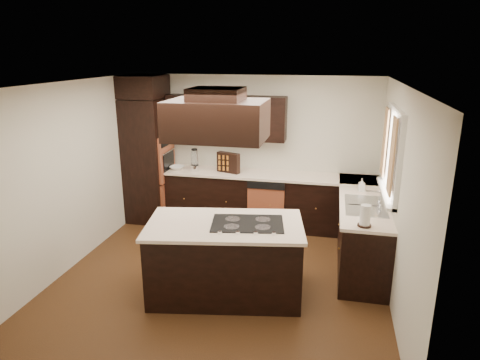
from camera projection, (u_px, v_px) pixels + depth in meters
The scene contains 30 objects.
floor at pixel (223, 275), 5.74m from camera, with size 4.20×4.20×0.02m, color brown.
ceiling at pixel (221, 83), 5.01m from camera, with size 4.20×4.20×0.02m, color white.
wall_back at pixel (253, 149), 7.35m from camera, with size 4.20×0.02×2.50m, color beige.
wall_front at pixel (155, 263), 3.40m from camera, with size 4.20×0.02×2.50m, color beige.
wall_left at pixel (72, 175), 5.81m from camera, with size 0.02×4.20×2.50m, color beige.
wall_right at pixel (398, 197), 4.94m from camera, with size 0.02×4.20×2.50m, color beige.
oven_column at pixel (148, 160), 7.39m from camera, with size 0.65×0.75×2.12m, color black.
wall_oven_face at pixel (167, 158), 7.30m from camera, with size 0.05×0.62×0.78m, color #B15636.
base_cabinets_back at pixel (251, 200), 7.28m from camera, with size 2.93×0.60×0.88m, color black.
base_cabinets_right at pixel (361, 229), 6.08m from camera, with size 0.60×2.40×0.88m, color black.
countertop_back at pixel (251, 174), 7.14m from camera, with size 2.93×0.63×0.04m, color #FFE8D0.
countertop_right at pixel (363, 199), 5.95m from camera, with size 0.63×2.40×0.04m, color #FFE8D0.
upper_cabinets at pixel (226, 118), 7.11m from camera, with size 2.00×0.34×0.72m, color black.
dishwasher_front at pixel (266, 209), 6.96m from camera, with size 0.60×0.05×0.72m, color #B15636.
window_frame at pixel (393, 153), 5.35m from camera, with size 0.06×1.32×1.12m, color white.
window_pane at pixel (395, 153), 5.34m from camera, with size 0.00×1.20×1.00m, color white.
curtain_left at pixel (392, 156), 4.95m from camera, with size 0.02×0.34×0.90m, color beige.
curtain_right at pixel (385, 142), 5.74m from camera, with size 0.02×0.34×0.90m, color beige.
sink_rim at pixel (365, 206), 5.61m from camera, with size 0.52×0.84×0.01m, color silver.
island at pixel (225, 260), 5.18m from camera, with size 1.77×0.97×0.88m, color black.
island_top at pixel (225, 225), 5.04m from camera, with size 1.84×1.03×0.04m, color #FFE8D0.
cooktop at pixel (247, 223), 5.02m from camera, with size 0.84×0.56×0.01m, color black.
range_hood at pixel (217, 120), 4.58m from camera, with size 1.05×0.72×0.42m, color black.
hood_duct at pixel (217, 94), 4.50m from camera, with size 0.55×0.50×0.13m, color black.
blender_base at pixel (195, 168), 7.25m from camera, with size 0.15×0.15×0.10m, color silver.
blender_pitcher at pixel (195, 158), 7.19m from camera, with size 0.13×0.13×0.26m, color silver.
spice_rack at pixel (228, 163), 7.12m from camera, with size 0.40×0.10×0.34m, color black.
mixing_bowl at pixel (177, 168), 7.34m from camera, with size 0.24×0.24×0.06m, color white.
soap_bottle at pixel (362, 185), 6.18m from camera, with size 0.08×0.09×0.19m, color white.
paper_towel at pixel (365, 216), 4.91m from camera, with size 0.12×0.12×0.26m, color white.
Camera 1 is at (1.32, -4.96, 2.86)m, focal length 32.00 mm.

